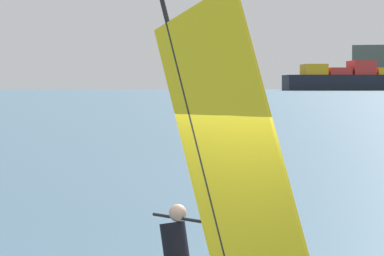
{
  "coord_description": "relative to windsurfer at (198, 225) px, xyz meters",
  "views": [
    {
      "loc": [
        4.09,
        -9.49,
        2.83
      ],
      "look_at": [
        -3.79,
        6.89,
        1.99
      ],
      "focal_mm": 83.66,
      "sensor_mm": 36.0,
      "label": 1
    }
  ],
  "objects": [
    {
      "name": "cargo_ship",
      "position": [
        -154.81,
        637.99,
        7.37
      ],
      "size": [
        136.23,
        95.58,
        33.36
      ],
      "rotation": [
        0.0,
        0.0,
        3.67
      ],
      "color": "black",
      "rests_on": "ground_plane"
    },
    {
      "name": "windsurfer",
      "position": [
        0.0,
        0.0,
        0.0
      ],
      "size": [
        3.66,
        1.63,
        4.5
      ],
      "rotation": [
        0.0,
        0.0,
        2.79
      ],
      "color": "white",
      "rests_on": "ground_plane"
    },
    {
      "name": "channel_buoy",
      "position": [
        -15.03,
        33.31,
        -0.35
      ],
      "size": [
        1.01,
        1.01,
        1.84
      ],
      "color": "#19994C",
      "rests_on": "ground_plane"
    }
  ]
}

